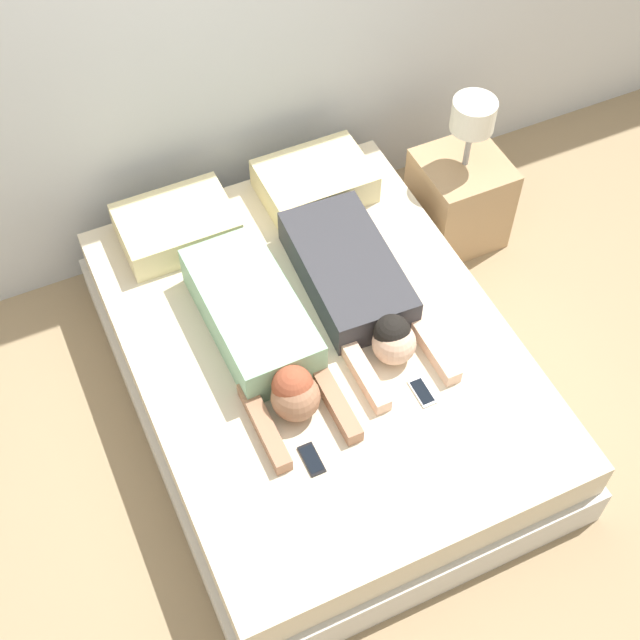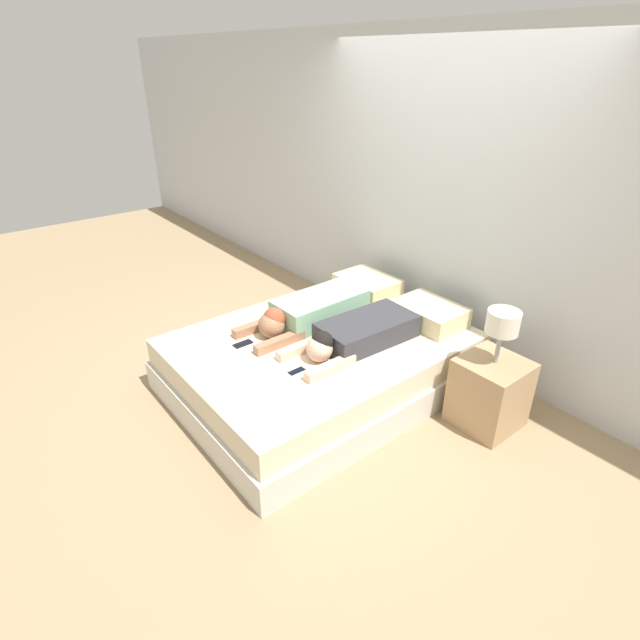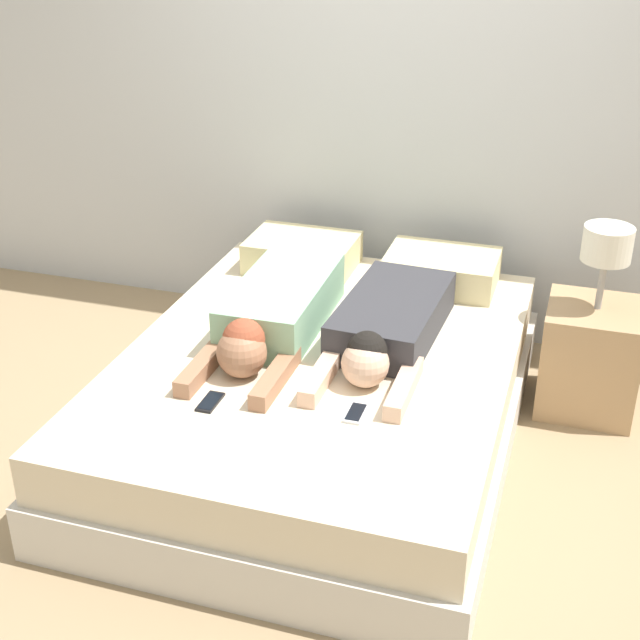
{
  "view_description": "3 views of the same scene",
  "coord_description": "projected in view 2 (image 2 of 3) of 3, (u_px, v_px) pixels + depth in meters",
  "views": [
    {
      "loc": [
        -0.96,
        -2.06,
        3.61
      ],
      "look_at": [
        0.0,
        0.0,
        0.59
      ],
      "focal_mm": 50.0,
      "sensor_mm": 36.0,
      "label": 1
    },
    {
      "loc": [
        2.59,
        -2.07,
        2.35
      ],
      "look_at": [
        0.0,
        0.0,
        0.59
      ],
      "focal_mm": 28.0,
      "sensor_mm": 36.0,
      "label": 2
    },
    {
      "loc": [
        1.0,
        -3.15,
        2.26
      ],
      "look_at": [
        0.0,
        0.0,
        0.59
      ],
      "focal_mm": 50.0,
      "sensor_mm": 36.0,
      "label": 3
    }
  ],
  "objects": [
    {
      "name": "person_right",
      "position": [
        356.0,
        334.0,
        3.69
      ],
      "size": [
        0.43,
        1.08,
        0.22
      ],
      "color": "#333338",
      "rests_on": "bed"
    },
    {
      "name": "person_left",
      "position": [
        310.0,
        311.0,
        3.99
      ],
      "size": [
        0.38,
        1.11,
        0.23
      ],
      "color": "#8CBF99",
      "rests_on": "bed"
    },
    {
      "name": "pillow_head_left",
      "position": [
        368.0,
        285.0,
        4.5
      ],
      "size": [
        0.53,
        0.39,
        0.16
      ],
      "color": "beige",
      "rests_on": "bed"
    },
    {
      "name": "cell_phone_right",
      "position": [
        297.0,
        372.0,
        3.4
      ],
      "size": [
        0.06,
        0.14,
        0.01
      ],
      "color": "silver",
      "rests_on": "bed"
    },
    {
      "name": "pillow_head_right",
      "position": [
        429.0,
        314.0,
        4.0
      ],
      "size": [
        0.53,
        0.39,
        0.16
      ],
      "color": "beige",
      "rests_on": "bed"
    },
    {
      "name": "nightstand",
      "position": [
        490.0,
        388.0,
        3.49
      ],
      "size": [
        0.43,
        0.43,
        0.9
      ],
      "color": "tan",
      "rests_on": "ground_plane"
    },
    {
      "name": "bed",
      "position": [
        320.0,
        362.0,
        3.93
      ],
      "size": [
        1.66,
        2.18,
        0.44
      ],
      "color": "beige",
      "rests_on": "ground_plane"
    },
    {
      "name": "cell_phone_left",
      "position": [
        243.0,
        344.0,
        3.73
      ],
      "size": [
        0.06,
        0.14,
        0.01
      ],
      "color": "black",
      "rests_on": "bed"
    },
    {
      "name": "ground_plane",
      "position": [
        320.0,
        385.0,
        4.03
      ],
      "size": [
        12.0,
        12.0,
        0.0
      ],
      "primitive_type": "plane",
      "color": "#9E8460"
    },
    {
      "name": "wall_back",
      "position": [
        437.0,
        200.0,
        4.11
      ],
      "size": [
        12.0,
        0.06,
        2.6
      ],
      "color": "silver",
      "rests_on": "ground_plane"
    }
  ]
}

